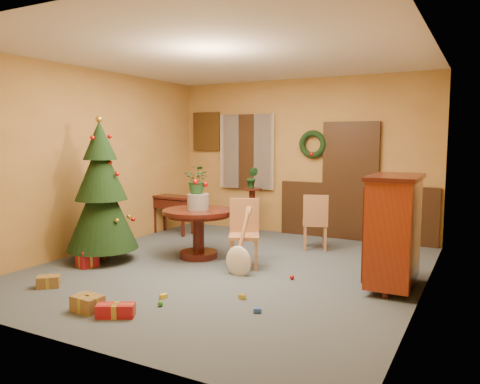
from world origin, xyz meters
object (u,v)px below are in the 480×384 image
Objects in this scene: dining_table at (198,224)px; writing_desk at (173,205)px; sideboard at (394,228)px; christmas_tree at (101,193)px; chair_near at (244,230)px.

writing_desk is (-1.43, 1.32, 0.03)m from dining_table.
christmas_tree is at bearing -170.10° from sideboard.
dining_table is at bearing 36.16° from christmas_tree.
sideboard reaches higher than dining_table.
christmas_tree is 1.55× the size of sideboard.
chair_near is 2.16m from christmas_tree.
writing_desk is 4.54m from sideboard.
sideboard is at bearing -18.66° from writing_desk.
writing_desk is 0.62× the size of sideboard.
dining_table is at bearing 172.93° from chair_near.
dining_table is 1.27× the size of writing_desk.
dining_table reaches higher than writing_desk.
writing_desk is (-0.30, 2.15, -0.46)m from christmas_tree.
christmas_tree reaches higher than sideboard.
christmas_tree is (-1.97, -0.73, 0.49)m from chair_near.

